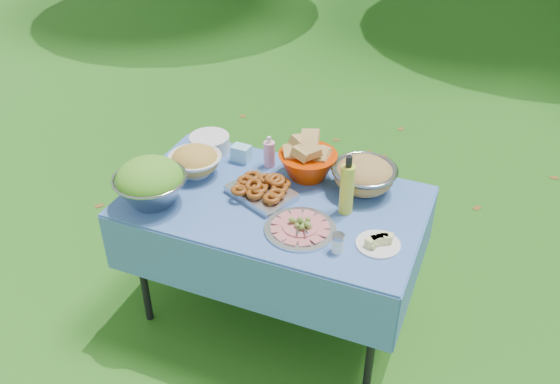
{
  "coord_description": "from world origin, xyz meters",
  "views": [
    {
      "loc": [
        0.93,
        -2.2,
        2.44
      ],
      "look_at": [
        0.03,
        0.0,
        0.82
      ],
      "focal_mm": 38.0,
      "sensor_mm": 36.0,
      "label": 1
    }
  ],
  "objects_px": {
    "salad_bowl": "(150,182)",
    "oil_bottle": "(347,185)",
    "pasta_bowl_steel": "(364,175)",
    "plate_stack": "(210,143)",
    "charcuterie_platter": "(300,223)",
    "picnic_table": "(274,258)",
    "bread_bowl": "(308,159)"
  },
  "relations": [
    {
      "from": "picnic_table",
      "to": "oil_bottle",
      "type": "xyz_separation_m",
      "value": [
        0.35,
        0.04,
        0.53
      ]
    },
    {
      "from": "picnic_table",
      "to": "pasta_bowl_steel",
      "type": "xyz_separation_m",
      "value": [
        0.38,
        0.26,
        0.47
      ]
    },
    {
      "from": "charcuterie_platter",
      "to": "bread_bowl",
      "type": "bearing_deg",
      "value": 106.04
    },
    {
      "from": "charcuterie_platter",
      "to": "plate_stack",
      "type": "bearing_deg",
      "value": 146.2
    },
    {
      "from": "pasta_bowl_steel",
      "to": "charcuterie_platter",
      "type": "relative_size",
      "value": 0.98
    },
    {
      "from": "salad_bowl",
      "to": "bread_bowl",
      "type": "xyz_separation_m",
      "value": [
        0.62,
        0.51,
        -0.01
      ]
    },
    {
      "from": "picnic_table",
      "to": "bread_bowl",
      "type": "relative_size",
      "value": 4.76
    },
    {
      "from": "pasta_bowl_steel",
      "to": "salad_bowl",
      "type": "bearing_deg",
      "value": -151.61
    },
    {
      "from": "oil_bottle",
      "to": "bread_bowl",
      "type": "bearing_deg",
      "value": 140.81
    },
    {
      "from": "picnic_table",
      "to": "charcuterie_platter",
      "type": "bearing_deg",
      "value": -40.67
    },
    {
      "from": "oil_bottle",
      "to": "pasta_bowl_steel",
      "type": "bearing_deg",
      "value": 82.94
    },
    {
      "from": "bread_bowl",
      "to": "picnic_table",
      "type": "bearing_deg",
      "value": -106.1
    },
    {
      "from": "bread_bowl",
      "to": "oil_bottle",
      "type": "distance_m",
      "value": 0.36
    },
    {
      "from": "picnic_table",
      "to": "salad_bowl",
      "type": "bearing_deg",
      "value": -155.89
    },
    {
      "from": "pasta_bowl_steel",
      "to": "oil_bottle",
      "type": "height_order",
      "value": "oil_bottle"
    },
    {
      "from": "salad_bowl",
      "to": "oil_bottle",
      "type": "relative_size",
      "value": 1.15
    },
    {
      "from": "salad_bowl",
      "to": "pasta_bowl_steel",
      "type": "relative_size",
      "value": 1.08
    },
    {
      "from": "salad_bowl",
      "to": "plate_stack",
      "type": "height_order",
      "value": "salad_bowl"
    },
    {
      "from": "picnic_table",
      "to": "bread_bowl",
      "type": "bearing_deg",
      "value": 73.9
    },
    {
      "from": "bread_bowl",
      "to": "charcuterie_platter",
      "type": "relative_size",
      "value": 0.92
    },
    {
      "from": "picnic_table",
      "to": "pasta_bowl_steel",
      "type": "distance_m",
      "value": 0.65
    },
    {
      "from": "bread_bowl",
      "to": "salad_bowl",
      "type": "bearing_deg",
      "value": -140.57
    },
    {
      "from": "picnic_table",
      "to": "bread_bowl",
      "type": "distance_m",
      "value": 0.56
    },
    {
      "from": "pasta_bowl_steel",
      "to": "picnic_table",
      "type": "bearing_deg",
      "value": -146.04
    },
    {
      "from": "pasta_bowl_steel",
      "to": "charcuterie_platter",
      "type": "height_order",
      "value": "pasta_bowl_steel"
    },
    {
      "from": "salad_bowl",
      "to": "oil_bottle",
      "type": "distance_m",
      "value": 0.94
    },
    {
      "from": "plate_stack",
      "to": "charcuterie_platter",
      "type": "distance_m",
      "value": 0.87
    },
    {
      "from": "picnic_table",
      "to": "salad_bowl",
      "type": "height_order",
      "value": "salad_bowl"
    },
    {
      "from": "plate_stack",
      "to": "pasta_bowl_steel",
      "type": "bearing_deg",
      "value": -3.34
    },
    {
      "from": "charcuterie_platter",
      "to": "oil_bottle",
      "type": "distance_m",
      "value": 0.29
    },
    {
      "from": "picnic_table",
      "to": "oil_bottle",
      "type": "distance_m",
      "value": 0.64
    },
    {
      "from": "plate_stack",
      "to": "charcuterie_platter",
      "type": "relative_size",
      "value": 0.67
    }
  ]
}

